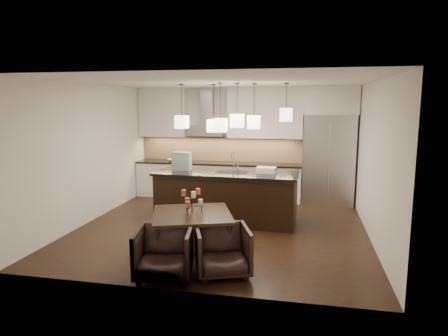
% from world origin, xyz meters
% --- Properties ---
extents(floor, '(5.50, 5.50, 0.02)m').
position_xyz_m(floor, '(0.00, 0.00, -0.01)').
color(floor, black).
rests_on(floor, ground).
extents(ceiling, '(5.50, 5.50, 0.02)m').
position_xyz_m(ceiling, '(0.00, 0.00, 2.81)').
color(ceiling, white).
rests_on(ceiling, wall_back).
extents(wall_back, '(5.50, 0.02, 2.80)m').
position_xyz_m(wall_back, '(0.00, 2.76, 1.40)').
color(wall_back, silver).
rests_on(wall_back, ground).
extents(wall_front, '(5.50, 0.02, 2.80)m').
position_xyz_m(wall_front, '(0.00, -2.76, 1.40)').
color(wall_front, silver).
rests_on(wall_front, ground).
extents(wall_left, '(0.02, 5.50, 2.80)m').
position_xyz_m(wall_left, '(-2.76, 0.00, 1.40)').
color(wall_left, silver).
rests_on(wall_left, ground).
extents(wall_right, '(0.02, 5.50, 2.80)m').
position_xyz_m(wall_right, '(2.76, 0.00, 1.40)').
color(wall_right, silver).
rests_on(wall_right, ground).
extents(refrigerator, '(1.20, 0.72, 2.15)m').
position_xyz_m(refrigerator, '(2.10, 2.38, 1.07)').
color(refrigerator, '#B7B7BA').
rests_on(refrigerator, floor).
extents(fridge_panel, '(1.26, 0.72, 0.65)m').
position_xyz_m(fridge_panel, '(2.10, 2.38, 2.47)').
color(fridge_panel, silver).
rests_on(fridge_panel, refrigerator).
extents(lower_cabinets, '(4.21, 0.62, 0.88)m').
position_xyz_m(lower_cabinets, '(-0.62, 2.43, 0.44)').
color(lower_cabinets, silver).
rests_on(lower_cabinets, floor).
extents(countertop, '(4.21, 0.66, 0.04)m').
position_xyz_m(countertop, '(-0.62, 2.43, 0.90)').
color(countertop, black).
rests_on(countertop, lower_cabinets).
extents(backsplash, '(4.21, 0.02, 0.63)m').
position_xyz_m(backsplash, '(-0.62, 2.73, 1.24)').
color(backsplash, '#D7AE81').
rests_on(backsplash, countertop).
extents(upper_cab_left, '(1.25, 0.35, 1.25)m').
position_xyz_m(upper_cab_left, '(-2.10, 2.57, 2.17)').
color(upper_cab_left, silver).
rests_on(upper_cab_left, wall_back).
extents(upper_cab_right, '(1.85, 0.35, 1.25)m').
position_xyz_m(upper_cab_right, '(0.55, 2.57, 2.17)').
color(upper_cab_right, silver).
rests_on(upper_cab_right, wall_back).
extents(hood_canopy, '(0.90, 0.52, 0.24)m').
position_xyz_m(hood_canopy, '(-0.93, 2.48, 1.72)').
color(hood_canopy, '#B7B7BA').
rests_on(hood_canopy, wall_back).
extents(hood_chimney, '(0.30, 0.28, 0.96)m').
position_xyz_m(hood_chimney, '(-0.93, 2.59, 2.32)').
color(hood_chimney, '#B7B7BA').
rests_on(hood_chimney, hood_canopy).
extents(fruit_bowl, '(0.26, 0.26, 0.06)m').
position_xyz_m(fruit_bowl, '(-1.81, 2.38, 0.95)').
color(fruit_bowl, silver).
rests_on(fruit_bowl, countertop).
extents(island_body, '(2.83, 1.21, 0.99)m').
position_xyz_m(island_body, '(0.00, 0.49, 0.49)').
color(island_body, black).
rests_on(island_body, floor).
extents(island_top, '(2.93, 1.30, 0.04)m').
position_xyz_m(island_top, '(0.00, 0.49, 1.01)').
color(island_top, black).
rests_on(island_top, island_body).
extents(faucet, '(0.12, 0.27, 0.43)m').
position_xyz_m(faucet, '(0.12, 0.60, 1.24)').
color(faucet, silver).
rests_on(faucet, island_top).
extents(tote_bag, '(0.39, 0.21, 0.38)m').
position_xyz_m(tote_bag, '(-0.96, 0.49, 1.22)').
color(tote_bag, '#1D4D33').
rests_on(tote_bag, island_top).
extents(food_container, '(0.39, 0.28, 0.11)m').
position_xyz_m(food_container, '(0.80, 0.51, 1.09)').
color(food_container, silver).
rests_on(food_container, island_top).
extents(dining_table, '(1.52, 1.52, 0.71)m').
position_xyz_m(dining_table, '(-0.14, -1.58, 0.36)').
color(dining_table, black).
rests_on(dining_table, floor).
extents(candelabra, '(0.44, 0.44, 0.42)m').
position_xyz_m(candelabra, '(-0.14, -1.58, 0.92)').
color(candelabra, black).
rests_on(candelabra, dining_table).
extents(candle_a, '(0.09, 0.09, 0.10)m').
position_xyz_m(candle_a, '(-0.02, -1.53, 0.88)').
color(candle_a, beige).
rests_on(candle_a, candelabra).
extents(candle_b, '(0.09, 0.09, 0.10)m').
position_xyz_m(candle_b, '(-0.25, -1.49, 0.88)').
color(candle_b, '#BD4F32').
rests_on(candle_b, candelabra).
extents(candle_c, '(0.09, 0.09, 0.10)m').
position_xyz_m(candle_c, '(-0.17, -1.71, 0.88)').
color(candle_c, '#AF422F').
rests_on(candle_c, candelabra).
extents(candle_d, '(0.09, 0.09, 0.10)m').
position_xyz_m(candle_d, '(-0.07, -1.46, 1.04)').
color(candle_d, '#BD4F32').
rests_on(candle_d, candelabra).
extents(candle_e, '(0.09, 0.09, 0.10)m').
position_xyz_m(candle_e, '(-0.27, -1.60, 1.04)').
color(candle_e, '#AF422F').
rests_on(candle_e, candelabra).
extents(candle_f, '(0.09, 0.09, 0.10)m').
position_xyz_m(candle_f, '(-0.09, -1.69, 1.04)').
color(candle_f, beige).
rests_on(candle_f, candelabra).
extents(armchair_left, '(0.90, 0.92, 0.72)m').
position_xyz_m(armchair_left, '(-0.32, -2.40, 0.36)').
color(armchair_left, black).
rests_on(armchair_left, floor).
extents(armchair_right, '(0.96, 0.98, 0.70)m').
position_xyz_m(armchair_right, '(0.46, -2.13, 0.35)').
color(armchair_right, black).
rests_on(armchair_right, floor).
extents(pendant_a, '(0.24, 0.24, 0.26)m').
position_xyz_m(pendant_a, '(-0.96, 0.52, 2.03)').
color(pendant_a, beige).
rests_on(pendant_a, ceiling).
extents(pendant_b, '(0.24, 0.24, 0.26)m').
position_xyz_m(pendant_b, '(-0.33, 0.75, 1.95)').
color(pendant_b, beige).
rests_on(pendant_b, ceiling).
extents(pendant_c, '(0.24, 0.24, 0.26)m').
position_xyz_m(pendant_c, '(0.24, 0.29, 2.08)').
color(pendant_c, beige).
rests_on(pendant_c, ceiling).
extents(pendant_d, '(0.24, 0.24, 0.26)m').
position_xyz_m(pendant_d, '(0.53, 0.61, 2.03)').
color(pendant_d, beige).
rests_on(pendant_d, ceiling).
extents(pendant_e, '(0.24, 0.24, 0.26)m').
position_xyz_m(pendant_e, '(1.17, 0.56, 2.19)').
color(pendant_e, beige).
rests_on(pendant_e, ceiling).
extents(pendant_f, '(0.24, 0.24, 0.26)m').
position_xyz_m(pendant_f, '(-0.07, 0.18, 1.99)').
color(pendant_f, beige).
rests_on(pendant_f, ceiling).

